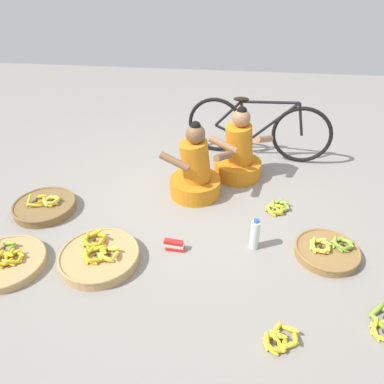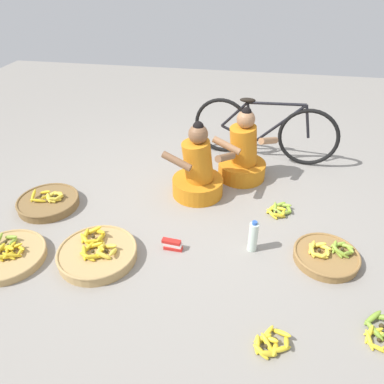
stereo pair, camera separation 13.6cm
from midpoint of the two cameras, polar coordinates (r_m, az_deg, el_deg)
ground_plane at (r=3.57m, az=1.65°, el=-2.94°), size 10.00×10.00×0.00m
vendor_woman_front at (r=3.67m, az=1.98°, el=3.06°), size 0.70×0.52×0.80m
vendor_woman_behind at (r=4.02m, az=8.91°, el=5.55°), size 0.69×0.54×0.81m
bicycle_leaning at (r=4.44m, az=11.97°, el=9.42°), size 1.69×0.32×0.73m
banana_basket_near_bicycle at (r=3.11m, az=-13.35°, el=-9.26°), size 0.65×0.65×0.17m
banana_basket_front_left at (r=3.84m, az=-20.59°, el=-1.46°), size 0.60×0.60×0.16m
banana_basket_front_center at (r=3.35m, az=-25.87°, el=-8.93°), size 0.62×0.62×0.14m
banana_basket_back_right at (r=3.23m, az=21.42°, el=-9.27°), size 0.53×0.53×0.15m
loose_bananas_mid_left at (r=2.89m, az=28.69°, el=-18.52°), size 0.26×0.33×0.10m
loose_bananas_mid_right at (r=3.64m, az=14.59°, el=-2.75°), size 0.27×0.28×0.08m
loose_bananas_near_vendor at (r=2.59m, az=13.80°, el=-22.00°), size 0.26×0.26×0.09m
water_bottle at (r=3.10m, az=10.77°, el=-6.89°), size 0.08×0.08×0.30m
packet_carton_stack at (r=3.12m, az=-1.84°, el=-8.25°), size 0.18×0.07×0.09m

